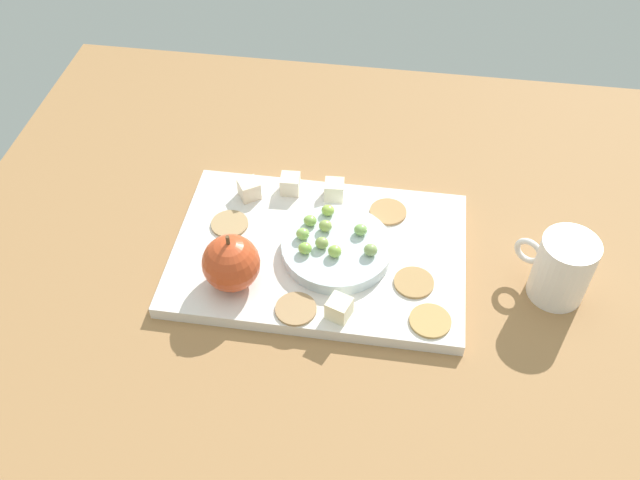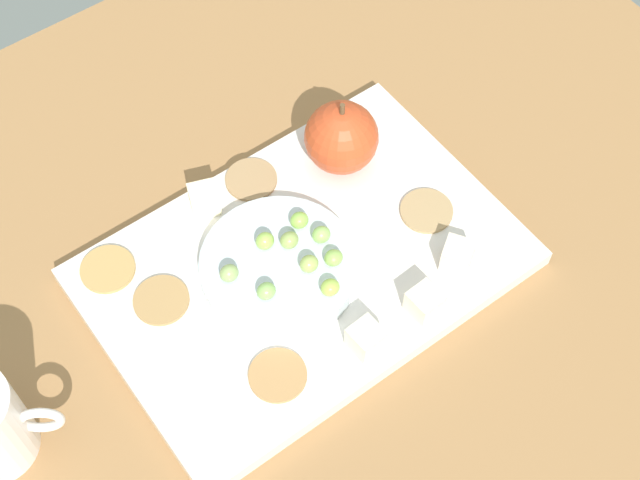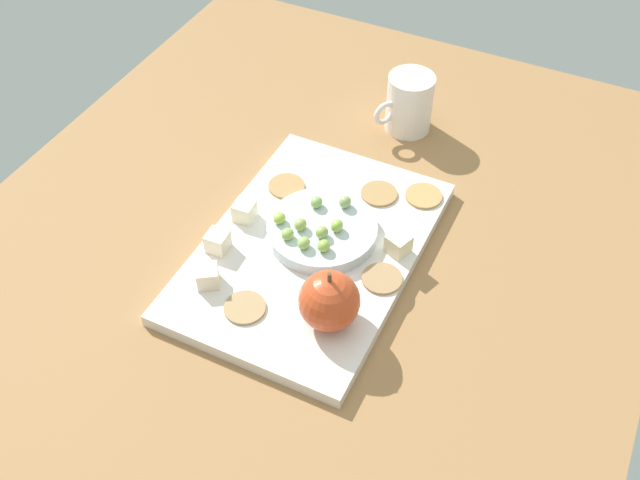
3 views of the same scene
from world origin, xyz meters
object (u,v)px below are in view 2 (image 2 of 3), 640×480
at_px(cracker_1, 278,375).
at_px(grape_0, 229,273).
at_px(grape_7, 321,235).
at_px(cheese_cube_1, 204,199).
at_px(grape_3, 333,258).
at_px(serving_dish, 282,265).
at_px(cracker_3, 251,180).
at_px(cheese_cube_0, 424,303).
at_px(grape_4, 261,243).
at_px(platter, 303,267).
at_px(grape_2, 267,292).
at_px(cracker_2, 108,269).
at_px(grape_1, 299,220).
at_px(cracker_4, 161,300).
at_px(apple_whole, 341,138).
at_px(grape_6, 330,287).
at_px(cheese_cube_2, 458,256).
at_px(cheese_cube_3, 366,338).
at_px(grape_8, 311,265).
at_px(grape_5, 289,240).
at_px(cracker_0, 426,211).

relative_size(cracker_1, grape_0, 2.90).
xyz_separation_m(grape_0, grape_7, (0.09, -0.02, -0.00)).
distance_m(cheese_cube_1, grape_3, 0.15).
bearing_deg(serving_dish, cracker_3, 71.27).
distance_m(cheese_cube_0, grape_4, 0.16).
distance_m(platter, serving_dish, 0.03).
distance_m(platter, grape_2, 0.07).
bearing_deg(cheese_cube_1, cracker_1, -103.69).
distance_m(cheese_cube_0, cracker_2, 0.30).
bearing_deg(cracker_3, grape_3, -88.85).
distance_m(serving_dish, grape_2, 0.04).
height_order(grape_1, grape_7, same).
relative_size(cracker_4, grape_0, 2.90).
height_order(serving_dish, grape_0, grape_0).
distance_m(apple_whole, grape_6, 0.17).
xyz_separation_m(cheese_cube_2, cheese_cube_3, (-0.12, -0.02, 0.00)).
bearing_deg(apple_whole, grape_8, -138.41).
bearing_deg(grape_2, cheese_cube_1, 84.28).
relative_size(cracker_3, grape_2, 2.90).
distance_m(cheese_cube_0, grape_7, 0.12).
height_order(cheese_cube_0, grape_0, grape_0).
relative_size(cheese_cube_1, cracker_4, 0.52).
bearing_deg(platter, grape_6, -95.77).
relative_size(cracker_1, grape_5, 2.90).
relative_size(platter, cracker_1, 7.56).
relative_size(cheese_cube_2, cracker_4, 0.52).
relative_size(cracker_1, grape_8, 2.90).
distance_m(cheese_cube_3, grape_4, 0.13).
bearing_deg(grape_6, grape_0, 134.74).
bearing_deg(platter, cracker_0, -11.15).
bearing_deg(grape_7, cheese_cube_1, 120.49).
bearing_deg(apple_whole, cracker_1, -140.19).
relative_size(cracker_2, grape_5, 2.90).
height_order(cheese_cube_1, cracker_0, cheese_cube_1).
xyz_separation_m(cheese_cube_2, cracker_2, (-0.27, 0.19, -0.01)).
bearing_deg(cracker_4, grape_6, -36.30).
bearing_deg(cracker_0, platter, 168.85).
height_order(apple_whole, cracker_2, apple_whole).
bearing_deg(cracker_3, platter, -97.20).
distance_m(cracker_2, grape_6, 0.22).
bearing_deg(cheese_cube_3, grape_0, 117.78).
distance_m(cracker_0, grape_1, 0.13).
relative_size(cheese_cube_0, grape_0, 1.52).
distance_m(serving_dish, cracker_3, 0.11).
xyz_separation_m(cracker_1, grape_1, (0.10, 0.11, 0.02)).
distance_m(platter, grape_4, 0.05).
bearing_deg(grape_2, apple_whole, 31.35).
xyz_separation_m(grape_1, grape_7, (0.01, -0.03, 0.00)).
relative_size(cracker_2, grape_2, 2.90).
relative_size(cracker_4, grape_4, 2.90).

